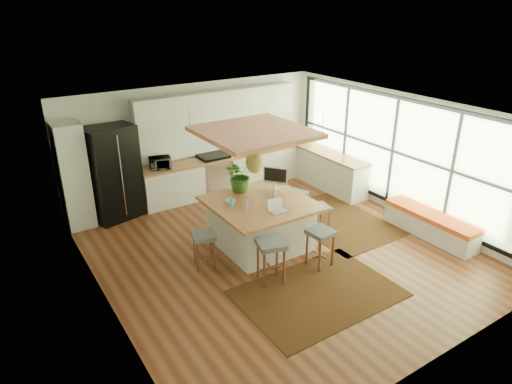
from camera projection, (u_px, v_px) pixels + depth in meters
floor at (279, 250)px, 8.83m from camera, size 7.00×7.00×0.00m
ceiling at (282, 113)px, 7.76m from camera, size 7.00×7.00×0.00m
wall_back at (196, 139)px, 10.99m from camera, size 6.50×0.00×6.50m
wall_front at (446, 278)px, 5.60m from camera, size 6.50×0.00×6.50m
wall_left at (100, 232)px, 6.67m from camera, size 0.00×7.00×7.00m
wall_right at (401, 155)px, 9.92m from camera, size 0.00×7.00×7.00m
window_wall at (400, 153)px, 9.88m from camera, size 0.10×6.20×2.60m
pantry at (74, 176)px, 9.36m from camera, size 0.55×0.60×2.25m
back_counter_base at (223, 174)px, 11.38m from camera, size 4.20×0.60×0.88m
back_counter_top at (222, 157)px, 11.20m from camera, size 4.24×0.64×0.05m
backsplash at (216, 136)px, 11.25m from camera, size 4.20×0.02×0.80m
upper_cabinets at (218, 105)px, 10.81m from camera, size 4.20×0.34×0.70m
range at (214, 174)px, 11.23m from camera, size 0.76×0.62×1.00m
right_counter_base at (327, 170)px, 11.66m from camera, size 0.60×2.50×0.88m
right_counter_top at (328, 153)px, 11.48m from camera, size 0.64×2.54×0.05m
window_bench at (430, 225)px, 9.28m from camera, size 0.52×2.00×0.50m
ceiling_panel at (254, 147)px, 8.17m from camera, size 1.86×1.86×0.80m
rug_near at (318, 293)px, 7.55m from camera, size 2.60×1.80×0.01m
rug_right at (336, 221)px, 9.96m from camera, size 1.80×2.60×0.01m
fridge at (112, 177)px, 9.85m from camera, size 1.18×1.02×2.07m
island at (260, 223)px, 8.86m from camera, size 1.85×1.85×0.93m
stool_near_left at (271, 263)px, 7.75m from camera, size 0.57×0.57×0.77m
stool_near_right at (320, 248)px, 8.21m from camera, size 0.47×0.47×0.72m
stool_right_front at (318, 221)px, 9.20m from camera, size 0.47×0.47×0.69m
stool_right_back at (295, 206)px, 9.85m from camera, size 0.53×0.53×0.69m
stool_left_side at (204, 249)px, 8.17m from camera, size 0.49×0.49×0.67m
laptop at (278, 206)px, 8.24m from camera, size 0.32×0.33×0.23m
monitor at (275, 177)px, 9.15m from camera, size 0.46×0.52×0.47m
microwave at (160, 162)px, 10.31m from camera, size 0.53×0.37×0.32m
island_plant at (240, 178)px, 9.06m from camera, size 0.69×0.75×0.54m
island_bowl at (230, 201)px, 8.65m from camera, size 0.20×0.20×0.05m
island_bottle_0 at (233, 202)px, 8.44m from camera, size 0.07×0.07×0.19m
island_bottle_1 at (247, 205)px, 8.32m from camera, size 0.07×0.07×0.19m
island_bottle_2 at (280, 200)px, 8.53m from camera, size 0.07×0.07×0.19m
island_bottle_3 at (274, 192)px, 8.85m from camera, size 0.07×0.07×0.19m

